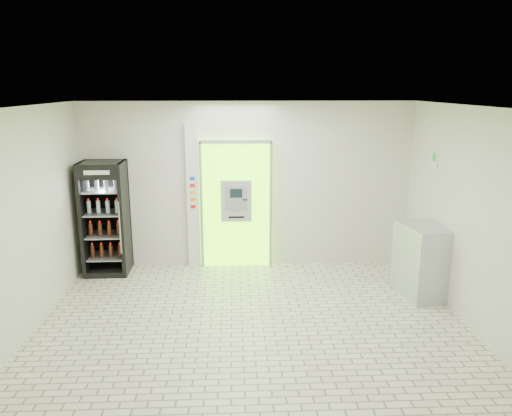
{
  "coord_description": "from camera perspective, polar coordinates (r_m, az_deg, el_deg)",
  "views": [
    {
      "loc": [
        -0.24,
        -6.41,
        3.25
      ],
      "look_at": [
        0.1,
        1.2,
        1.39
      ],
      "focal_mm": 35.0,
      "sensor_mm": 36.0,
      "label": 1
    }
  ],
  "objects": [
    {
      "name": "ground",
      "position": [
        7.19,
        -0.41,
        -13.11
      ],
      "size": [
        6.0,
        6.0,
        0.0
      ],
      "primitive_type": "plane",
      "color": "#C0B69F",
      "rests_on": "ground"
    },
    {
      "name": "atm_assembly",
      "position": [
        9.07,
        -2.28,
        0.49
      ],
      "size": [
        1.3,
        0.24,
        2.33
      ],
      "color": "#6CF30E",
      "rests_on": "ground"
    },
    {
      "name": "pillar",
      "position": [
        9.1,
        -7.2,
        1.28
      ],
      "size": [
        0.22,
        0.11,
        2.6
      ],
      "color": "silver",
      "rests_on": "ground"
    },
    {
      "name": "exit_sign",
      "position": [
        8.53,
        19.76,
        5.34
      ],
      "size": [
        0.02,
        0.22,
        0.26
      ],
      "color": "white",
      "rests_on": "room_shell"
    },
    {
      "name": "room_shell",
      "position": [
        6.57,
        -0.44,
        1.37
      ],
      "size": [
        6.0,
        6.0,
        6.0
      ],
      "color": "beige",
      "rests_on": "ground"
    },
    {
      "name": "steel_cabinet",
      "position": [
        8.31,
        18.39,
        -5.74
      ],
      "size": [
        0.72,
        0.95,
        1.16
      ],
      "rotation": [
        0.0,
        0.0,
        0.17
      ],
      "color": "#B5B7BD",
      "rests_on": "ground"
    },
    {
      "name": "beverage_cooler",
      "position": [
        9.16,
        -16.8,
        -1.34
      ],
      "size": [
        0.76,
        0.72,
        2.0
      ],
      "rotation": [
        0.0,
        0.0,
        0.01
      ],
      "color": "black",
      "rests_on": "ground"
    }
  ]
}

